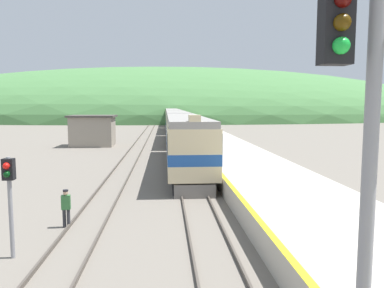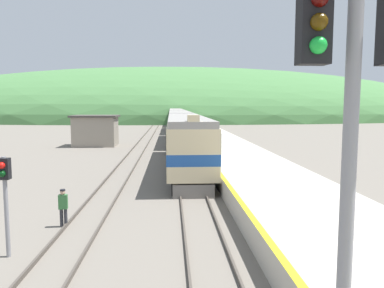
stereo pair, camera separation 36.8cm
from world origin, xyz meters
name	(u,v)px [view 1 (the left image)]	position (x,y,z in m)	size (l,w,h in m)	color
track_main	(174,131)	(0.00, 70.00, 0.08)	(1.52, 180.00, 0.16)	#4C443D
track_siding	(148,132)	(-4.93, 70.00, 0.08)	(1.52, 180.00, 0.16)	#4C443D
platform	(209,138)	(4.49, 50.00, 0.53)	(5.83, 140.00, 1.07)	#BCB5A5
distant_hills	(169,118)	(0.00, 143.42, 0.00)	(223.38, 100.52, 37.91)	#477A42
station_shed	(93,130)	(-10.60, 46.07, 1.95)	(5.59, 4.54, 3.84)	gray
express_train_lead_car	(185,140)	(0.00, 28.88, 2.30)	(3.00, 20.70, 4.57)	black
carriage_second	(177,125)	(0.00, 50.54, 2.29)	(2.99, 20.39, 4.21)	black
carriage_third	(173,119)	(0.00, 71.80, 2.29)	(2.99, 20.39, 4.21)	black
carriage_fourth	(171,116)	(0.00, 93.07, 2.29)	(2.99, 20.39, 4.21)	black
signal_mast_main	(373,112)	(1.16, 3.64, 5.03)	(2.20, 0.42, 7.66)	gray
signal_post_siding	(9,186)	(-6.75, 11.31, 2.47)	(0.36, 0.42, 3.43)	gray
track_worker	(66,206)	(-5.77, 14.41, 0.90)	(0.38, 0.25, 1.61)	#2D2D33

